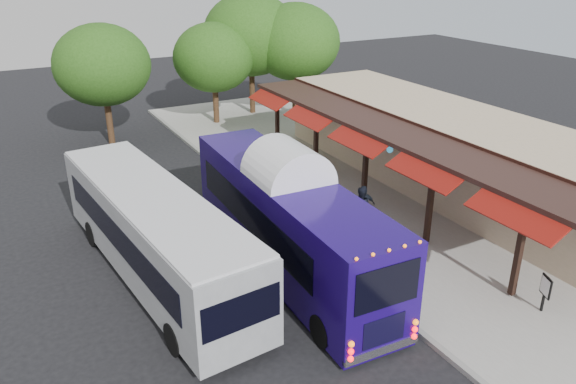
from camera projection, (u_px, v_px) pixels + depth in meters
ground at (341, 272)px, 19.44m from camera, size 90.00×90.00×0.00m
sidewalk at (386, 200)px, 24.84m from camera, size 10.00×40.00×0.15m
curb at (288, 224)px, 22.66m from camera, size 0.20×40.00×0.16m
station_shelter at (447, 151)px, 25.63m from camera, size 8.15×20.00×3.60m
coach_bus at (288, 217)px, 19.01m from camera, size 2.77×11.42×3.62m
city_bus at (154, 232)px, 18.49m from camera, size 3.64×11.75×3.11m
ped_a at (350, 238)px, 19.65m from camera, size 0.63×0.43×1.64m
ped_b at (360, 209)px, 21.63m from camera, size 1.01×0.85×1.83m
ped_c at (363, 206)px, 22.02m from camera, size 1.04×0.49×1.73m
ped_d at (244, 153)px, 27.83m from camera, size 1.17×0.70×1.76m
sign_board at (546, 288)px, 16.77m from camera, size 0.26×0.51×1.19m
tree_left at (214, 58)px, 34.41m from camera, size 4.96×4.96×6.36m
tree_mid at (251, 35)px, 36.17m from camera, size 6.19×6.19×7.92m
tree_right at (295, 42)px, 35.88m from camera, size 5.74×5.74×7.36m
tree_far at (102, 65)px, 30.73m from camera, size 5.27×5.27×6.74m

